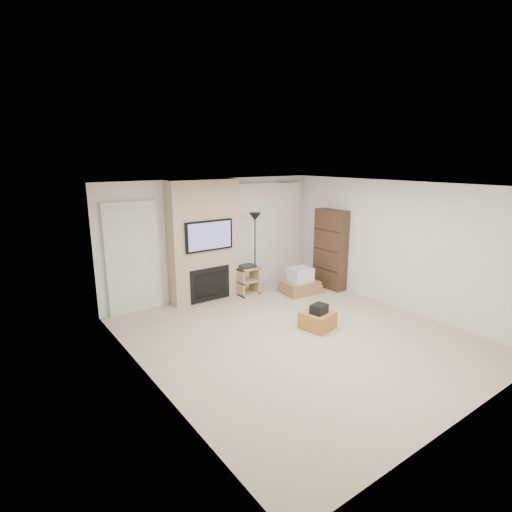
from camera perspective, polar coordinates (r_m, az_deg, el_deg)
floor at (r=6.88m, az=5.97°, el=-11.32°), size 5.00×5.50×0.00m
ceiling at (r=6.24m, az=6.55°, el=9.94°), size 5.00×5.50×0.00m
wall_back at (r=8.63m, az=-6.03°, el=2.64°), size 5.00×0.00×2.50m
wall_front at (r=4.87m, az=28.56°, el=-7.91°), size 5.00×0.00×2.50m
wall_left at (r=5.18m, az=-14.90°, el=-5.38°), size 0.00×5.50×2.50m
wall_right at (r=8.29m, az=19.23°, el=1.48°), size 0.00×5.50×2.50m
hvac_vent at (r=7.11m, az=4.58°, el=10.43°), size 0.35×0.18×0.01m
ottoman at (r=7.16m, az=8.79°, el=-9.05°), size 0.59×0.59×0.30m
black_bag at (r=7.03m, az=8.99°, el=-7.48°), size 0.32×0.27×0.16m
fireplace_wall at (r=8.29m, az=-7.40°, el=2.04°), size 1.50×0.47×2.50m
entry_door at (r=7.93m, az=-17.21°, el=-0.37°), size 1.02×0.11×2.14m
vertical_blinds at (r=9.35m, az=1.60°, el=3.72°), size 1.98×0.10×2.37m
floor_lamp at (r=8.61m, az=-0.15°, el=3.69°), size 0.26×0.26×1.77m
av_stand at (r=8.74m, az=-1.28°, el=-3.26°), size 0.45×0.38×0.66m
box_stack at (r=8.92m, az=6.35°, el=-3.86°), size 0.90×0.71×0.56m
bookshelf at (r=9.20m, az=10.60°, el=0.95°), size 0.30×0.80×1.80m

